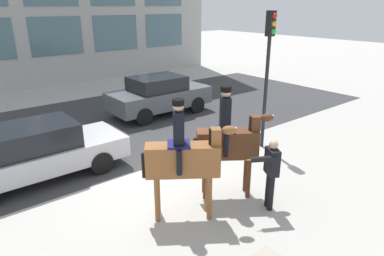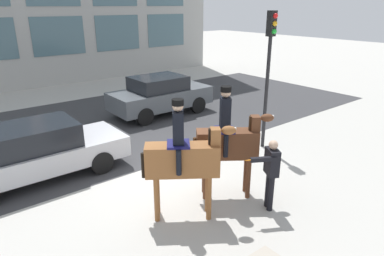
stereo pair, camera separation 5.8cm
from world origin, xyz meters
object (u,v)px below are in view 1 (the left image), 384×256
street_car_far_lane (159,95)px  traffic_light (268,60)px  street_car_near_lane (34,152)px  mounted_horse_companion (229,141)px  pedestrian_bystander (271,169)px  mounted_horse_lead (184,157)px

street_car_far_lane → traffic_light: bearing=-82.6°
street_car_far_lane → street_car_near_lane: bearing=-154.5°
mounted_horse_companion → traffic_light: bearing=61.4°
pedestrian_bystander → traffic_light: traffic_light is taller
pedestrian_bystander → street_car_near_lane: (-3.66, 4.77, -0.21)m
street_car_far_lane → traffic_light: (0.65, -5.04, 1.98)m
street_car_near_lane → traffic_light: (6.36, -2.31, 2.05)m
street_car_near_lane → street_car_far_lane: bearing=25.5°
mounted_horse_lead → pedestrian_bystander: size_ratio=1.59×
mounted_horse_lead → mounted_horse_companion: mounted_horse_companion is taller
mounted_horse_companion → mounted_horse_lead: bearing=-141.6°
traffic_light → street_car_far_lane: bearing=97.4°
traffic_light → street_car_near_lane: bearing=160.0°
pedestrian_bystander → traffic_light: (2.70, 2.46, 1.84)m
street_car_near_lane → mounted_horse_companion: bearing=-48.4°
mounted_horse_lead → mounted_horse_companion: 1.34m
mounted_horse_companion → pedestrian_bystander: 1.15m
pedestrian_bystander → street_car_near_lane: bearing=-22.8°
pedestrian_bystander → street_car_far_lane: bearing=-75.6°
mounted_horse_lead → traffic_light: bearing=54.4°
mounted_horse_lead → street_car_far_lane: size_ratio=0.63×
pedestrian_bystander → street_car_near_lane: size_ratio=0.36×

